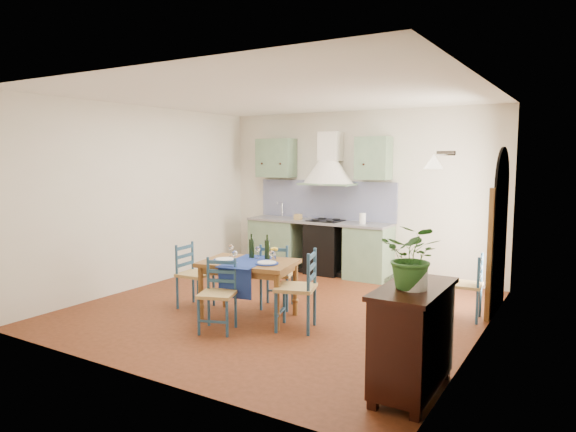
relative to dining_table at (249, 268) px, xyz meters
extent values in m
plane|color=#49220F|center=(0.13, 0.56, -0.65)|extent=(5.00, 5.00, 0.00)
cube|color=silver|center=(0.13, 3.06, 0.75)|extent=(5.00, 0.04, 2.80)
cube|color=gray|center=(-1.32, 2.75, -0.21)|extent=(0.90, 0.60, 0.88)
cube|color=gray|center=(0.48, 2.75, -0.21)|extent=(0.70, 0.60, 0.88)
cube|color=black|center=(-0.32, 2.75, -0.21)|extent=(0.60, 0.58, 0.88)
cube|color=gray|center=(-0.47, 2.75, 0.25)|extent=(2.60, 0.64, 0.04)
cube|color=silver|center=(-1.32, 2.75, 0.25)|extent=(0.45, 0.40, 0.03)
cylinder|color=silver|center=(-1.32, 2.93, 0.40)|extent=(0.02, 0.02, 0.26)
cube|color=black|center=(-0.32, 2.75, 0.28)|extent=(0.55, 0.48, 0.02)
cube|color=black|center=(-0.47, 2.80, -0.61)|extent=(2.60, 0.50, 0.08)
cube|color=navy|center=(-0.47, 3.02, 0.61)|extent=(2.65, 0.05, 0.68)
cube|color=gray|center=(-1.42, 2.88, 1.35)|extent=(0.70, 0.34, 0.70)
cube|color=gray|center=(0.48, 2.88, 1.35)|extent=(0.55, 0.34, 0.70)
cone|color=silver|center=(-0.32, 2.81, 1.10)|extent=(0.96, 0.96, 0.40)
cube|color=silver|center=(-0.32, 2.90, 1.55)|extent=(0.36, 0.30, 0.50)
cube|color=silver|center=(2.63, 0.56, 0.75)|extent=(0.04, 5.00, 2.80)
cube|color=black|center=(2.61, 1.96, 0.18)|extent=(0.03, 1.00, 1.65)
cylinder|color=black|center=(2.61, 1.96, 1.00)|extent=(0.03, 1.00, 1.00)
cube|color=brown|center=(2.59, 1.42, 0.18)|extent=(0.06, 0.06, 1.65)
cube|color=brown|center=(2.59, 2.50, 0.18)|extent=(0.06, 0.06, 1.65)
cube|color=brown|center=(2.60, 2.18, 0.33)|extent=(0.04, 0.55, 1.96)
cylinder|color=silver|center=(2.57, -0.76, 1.40)|extent=(0.15, 0.04, 0.04)
cone|color=#FFEDC6|center=(2.47, -0.76, 1.33)|extent=(0.16, 0.16, 0.12)
cube|color=silver|center=(-2.37, 0.56, 0.75)|extent=(0.04, 5.00, 2.80)
cube|color=white|center=(0.13, 0.56, 2.16)|extent=(5.00, 5.00, 0.01)
cube|color=brown|center=(0.00, 0.00, 0.05)|extent=(1.26, 0.96, 0.05)
cube|color=brown|center=(0.00, 0.00, -0.01)|extent=(1.13, 0.82, 0.08)
cylinder|color=brown|center=(-0.45, -0.40, -0.31)|extent=(0.07, 0.07, 0.67)
cylinder|color=brown|center=(-0.56, 0.22, -0.31)|extent=(0.07, 0.07, 0.67)
cylinder|color=brown|center=(0.55, -0.22, -0.31)|extent=(0.07, 0.07, 0.67)
cylinder|color=brown|center=(0.44, 0.40, -0.31)|extent=(0.07, 0.07, 0.67)
cube|color=navy|center=(0.00, -0.04, 0.08)|extent=(0.58, 0.92, 0.01)
cube|color=navy|center=(0.07, -0.38, -0.10)|extent=(0.42, 0.09, 0.38)
cylinder|color=navy|center=(-0.27, -0.14, 0.09)|extent=(0.29, 0.29, 0.01)
cylinder|color=white|center=(-0.27, -0.14, 0.10)|extent=(0.23, 0.23, 0.01)
cylinder|color=navy|center=(0.29, -0.04, 0.09)|extent=(0.29, 0.29, 0.01)
cylinder|color=white|center=(0.29, -0.04, 0.10)|extent=(0.23, 0.23, 0.01)
cylinder|color=black|center=(-0.09, 0.18, 0.24)|extent=(0.07, 0.07, 0.32)
cylinder|color=black|center=(0.13, 0.22, 0.24)|extent=(0.07, 0.07, 0.32)
cylinder|color=white|center=(0.25, 0.20, 0.14)|extent=(0.05, 0.05, 0.10)
sphere|color=gold|center=(0.25, 0.20, 0.23)|extent=(0.10, 0.10, 0.10)
cylinder|color=navy|center=(-0.13, -0.81, -0.43)|extent=(0.03, 0.03, 0.43)
cylinder|color=navy|center=(-0.24, -0.50, -0.23)|extent=(0.03, 0.03, 0.84)
cylinder|color=navy|center=(0.19, -0.70, -0.43)|extent=(0.03, 0.03, 0.43)
cylinder|color=navy|center=(0.07, -0.38, -0.23)|extent=(0.03, 0.03, 0.84)
cube|color=#A78151|center=(-0.03, -0.60, -0.20)|extent=(0.50, 0.50, 0.04)
cube|color=navy|center=(-0.08, -0.44, -0.09)|extent=(0.34, 0.14, 0.04)
cube|color=navy|center=(-0.08, -0.44, 0.03)|extent=(0.34, 0.14, 0.04)
cube|color=navy|center=(-0.08, -0.44, 0.14)|extent=(0.34, 0.14, 0.04)
cube|color=navy|center=(0.03, -0.75, -0.48)|extent=(0.32, 0.14, 0.02)
cylinder|color=navy|center=(0.16, 0.80, -0.42)|extent=(0.04, 0.04, 0.45)
cylinder|color=navy|center=(0.27, 0.47, -0.21)|extent=(0.04, 0.04, 0.88)
cylinder|color=navy|center=(-0.17, 0.68, -0.42)|extent=(0.04, 0.04, 0.45)
cylinder|color=navy|center=(-0.06, 0.35, -0.21)|extent=(0.04, 0.04, 0.88)
cube|color=#A78151|center=(0.05, 0.58, -0.18)|extent=(0.52, 0.52, 0.04)
cube|color=navy|center=(0.11, 0.41, -0.06)|extent=(0.36, 0.14, 0.04)
cube|color=navy|center=(0.11, 0.41, 0.06)|extent=(0.36, 0.14, 0.04)
cube|color=navy|center=(0.11, 0.41, 0.18)|extent=(0.36, 0.14, 0.04)
cube|color=navy|center=(-0.01, 0.74, -0.47)|extent=(0.34, 0.14, 0.02)
cylinder|color=navy|center=(-0.71, -0.15, -0.43)|extent=(0.03, 0.03, 0.44)
cylinder|color=navy|center=(-1.05, -0.17, -0.21)|extent=(0.03, 0.03, 0.86)
cylinder|color=navy|center=(-0.73, 0.20, -0.43)|extent=(0.03, 0.03, 0.44)
cylinder|color=navy|center=(-1.08, 0.17, -0.21)|extent=(0.03, 0.03, 0.86)
cube|color=#A78151|center=(-0.89, 0.01, -0.19)|extent=(0.43, 0.43, 0.04)
cube|color=navy|center=(-1.06, 0.00, -0.07)|extent=(0.05, 0.36, 0.04)
cube|color=navy|center=(-1.06, 0.00, 0.04)|extent=(0.05, 0.36, 0.04)
cube|color=navy|center=(-1.06, 0.00, 0.16)|extent=(0.05, 0.36, 0.04)
cube|color=navy|center=(-0.72, 0.02, -0.47)|extent=(0.05, 0.35, 0.02)
cylinder|color=navy|center=(0.48, 0.07, -0.40)|extent=(0.04, 0.04, 0.48)
cylinder|color=navy|center=(0.84, 0.18, -0.17)|extent=(0.04, 0.04, 0.95)
cylinder|color=navy|center=(0.59, -0.29, -0.40)|extent=(0.04, 0.04, 0.48)
cylinder|color=navy|center=(0.95, -0.18, -0.17)|extent=(0.04, 0.04, 0.95)
cube|color=#A78151|center=(0.71, -0.06, -0.15)|extent=(0.55, 0.55, 0.04)
cube|color=navy|center=(0.89, 0.00, -0.01)|extent=(0.14, 0.39, 0.05)
cube|color=navy|center=(0.89, 0.00, 0.11)|extent=(0.14, 0.39, 0.05)
cube|color=navy|center=(0.89, 0.00, 0.24)|extent=(0.14, 0.39, 0.05)
cube|color=navy|center=(0.53, -0.11, -0.46)|extent=(0.14, 0.37, 0.03)
cylinder|color=navy|center=(2.15, 1.52, -0.43)|extent=(0.03, 0.03, 0.42)
cylinder|color=navy|center=(2.48, 1.55, -0.23)|extent=(0.03, 0.03, 0.83)
cylinder|color=navy|center=(2.18, 1.19, -0.43)|extent=(0.03, 0.03, 0.42)
cylinder|color=navy|center=(2.51, 1.22, -0.23)|extent=(0.03, 0.03, 0.83)
cube|color=#A78151|center=(2.33, 1.37, -0.21)|extent=(0.41, 0.41, 0.04)
cube|color=navy|center=(2.49, 1.38, -0.09)|extent=(0.05, 0.35, 0.04)
cube|color=navy|center=(2.49, 1.38, 0.02)|extent=(0.05, 0.35, 0.04)
cube|color=navy|center=(2.49, 1.38, 0.13)|extent=(0.05, 0.35, 0.04)
cube|color=navy|center=(2.16, 1.36, -0.48)|extent=(0.05, 0.33, 0.02)
cube|color=black|center=(2.39, -0.96, -0.16)|extent=(0.45, 1.00, 0.82)
cube|color=black|center=(2.39, -0.96, 0.27)|extent=(0.50, 1.05, 0.04)
cube|color=brown|center=(2.16, -1.19, -0.20)|extent=(0.02, 0.38, 0.63)
cube|color=brown|center=(2.16, -0.73, -0.20)|extent=(0.02, 0.38, 0.63)
cube|color=black|center=(2.22, -1.40, -0.61)|extent=(0.08, 0.08, 0.08)
cube|color=black|center=(2.22, -0.52, -0.61)|extent=(0.08, 0.08, 0.08)
cube|color=black|center=(2.57, -1.40, -0.61)|extent=(0.08, 0.08, 0.08)
cube|color=black|center=(2.57, -0.52, -0.61)|extent=(0.08, 0.08, 0.08)
imported|color=#2F6527|center=(2.41, -1.05, 0.56)|extent=(0.50, 0.44, 0.54)
camera|label=1|loc=(3.66, -5.12, 1.37)|focal=32.00mm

